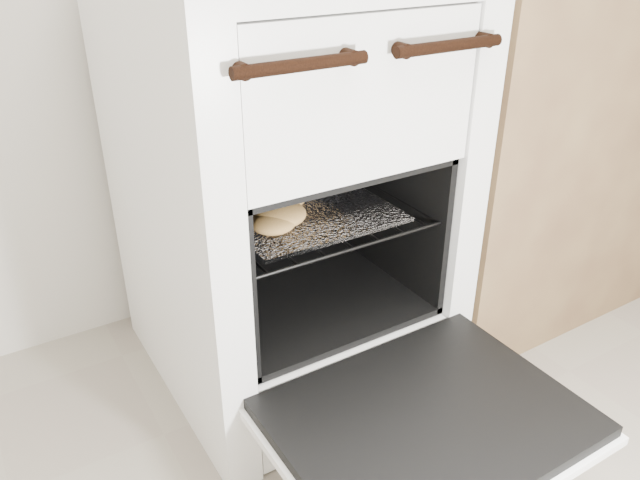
# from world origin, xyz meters

# --- Properties ---
(stove) EXTENTS (0.66, 0.73, 1.01)m
(stove) POSITION_xyz_m (0.06, 1.14, 0.49)
(stove) COLOR white
(stove) RESTS_ON ground
(oven_door) EXTENTS (0.59, 0.46, 0.04)m
(oven_door) POSITION_xyz_m (0.06, 0.58, 0.22)
(oven_door) COLOR black
(oven_door) RESTS_ON stove
(oven_rack) EXTENTS (0.48, 0.46, 0.01)m
(oven_rack) POSITION_xyz_m (0.06, 1.06, 0.48)
(oven_rack) COLOR black
(oven_rack) RESTS_ON stove
(foil_sheet) EXTENTS (0.37, 0.33, 0.01)m
(foil_sheet) POSITION_xyz_m (0.06, 1.04, 0.48)
(foil_sheet) COLOR white
(foil_sheet) RESTS_ON oven_rack
(baked_rolls) EXTENTS (0.21, 0.22, 0.05)m
(baked_rolls) POSITION_xyz_m (-0.02, 1.02, 0.51)
(baked_rolls) COLOR tan
(baked_rolls) RESTS_ON foil_sheet
(counter) EXTENTS (0.99, 0.66, 0.99)m
(counter) POSITION_xyz_m (0.91, 1.14, 0.49)
(counter) COLOR brown
(counter) RESTS_ON ground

